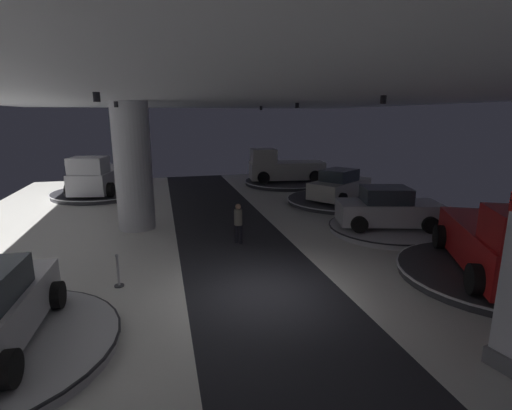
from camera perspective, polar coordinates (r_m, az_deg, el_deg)
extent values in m
cube|color=silver|center=(11.10, 1.29, -13.11)|extent=(24.00, 44.00, 0.05)
cube|color=#232328|center=(11.09, 1.29, -12.98)|extent=(4.40, 44.00, 0.01)
cube|color=silver|center=(9.97, 1.47, 16.96)|extent=(24.00, 44.00, 0.10)
cylinder|color=black|center=(9.86, -22.75, 14.68)|extent=(0.16, 0.16, 0.22)
cylinder|color=black|center=(15.98, -20.22, 13.95)|extent=(0.16, 0.16, 0.22)
cylinder|color=black|center=(21.89, -18.86, 13.64)|extent=(0.16, 0.16, 0.22)
cylinder|color=black|center=(11.17, 18.52, 14.73)|extent=(0.16, 0.16, 0.22)
cylinder|color=black|center=(16.90, 6.17, 14.58)|extent=(0.16, 0.16, 0.22)
cylinder|color=black|center=(22.36, 0.76, 14.31)|extent=(0.16, 0.16, 0.22)
cylinder|color=silver|center=(17.35, -17.91, 5.47)|extent=(1.58, 1.58, 5.50)
cylinder|color=black|center=(10.74, -27.52, -11.87)|extent=(0.25, 0.69, 0.68)
cylinder|color=black|center=(8.37, -32.93, -19.91)|extent=(0.25, 0.69, 0.68)
sphere|color=white|center=(11.31, -29.37, -8.75)|extent=(0.18, 0.18, 0.18)
cylinder|color=#B7B7BC|center=(17.42, 18.96, -3.41)|extent=(4.83, 4.83, 0.26)
cylinder|color=black|center=(17.39, 18.98, -3.09)|extent=(4.93, 4.93, 0.05)
cube|color=silver|center=(17.23, 19.14, -1.04)|extent=(4.53, 2.87, 0.90)
cube|color=#2D3842|center=(17.02, 18.85, 1.39)|extent=(2.25, 2.02, 0.70)
cylinder|color=black|center=(18.68, 22.36, -1.10)|extent=(0.71, 0.40, 0.68)
cylinder|color=black|center=(16.89, 24.70, -2.76)|extent=(0.71, 0.40, 0.68)
cylinder|color=black|center=(17.86, 13.76, -1.09)|extent=(0.71, 0.40, 0.68)
cylinder|color=black|center=(15.98, 15.23, -2.86)|extent=(0.71, 0.40, 0.68)
sphere|color=white|center=(18.37, 24.84, -0.33)|extent=(0.18, 0.18, 0.18)
sphere|color=white|center=(17.49, 26.08, -1.08)|extent=(0.18, 0.18, 0.18)
cylinder|color=#333338|center=(25.92, -22.06, 1.67)|extent=(5.86, 5.86, 0.28)
cylinder|color=white|center=(25.90, -22.08, 1.91)|extent=(5.98, 5.98, 0.05)
cube|color=silver|center=(25.77, -22.23, 3.61)|extent=(3.11, 5.61, 1.20)
cube|color=silver|center=(24.05, -23.77, 5.39)|extent=(2.20, 2.04, 1.00)
cube|color=#28333D|center=(24.53, -23.36, 5.56)|extent=(1.73, 0.43, 0.75)
cylinder|color=black|center=(23.72, -20.94, 2.16)|extent=(0.44, 0.88, 0.84)
cylinder|color=black|center=(24.56, -26.16, 2.02)|extent=(0.44, 0.88, 0.84)
cylinder|color=black|center=(27.21, -18.56, 3.67)|extent=(0.44, 0.88, 0.84)
cylinder|color=black|center=(27.94, -23.21, 3.52)|extent=(0.44, 0.88, 0.84)
cylinder|color=#333338|center=(13.98, 31.99, -8.82)|extent=(5.56, 5.57, 0.27)
cylinder|color=white|center=(13.94, 32.05, -8.43)|extent=(5.68, 5.68, 0.05)
cube|color=red|center=(13.70, 32.44, -5.38)|extent=(4.22, 5.68, 1.20)
cylinder|color=black|center=(11.77, 29.89, -9.62)|extent=(0.62, 0.88, 0.84)
cylinder|color=black|center=(15.13, 25.74, -4.30)|extent=(0.62, 0.88, 0.84)
cylinder|color=#333338|center=(28.04, 4.55, 3.41)|extent=(5.98, 5.98, 0.28)
cylinder|color=white|center=(28.02, 4.55, 3.63)|extent=(6.10, 6.10, 0.05)
cube|color=silver|center=(27.90, 4.58, 5.21)|extent=(5.51, 2.69, 1.20)
cube|color=silver|center=(27.47, 1.12, 7.33)|extent=(1.91, 2.08, 1.00)
cube|color=#28333D|center=(27.55, 2.18, 7.34)|extent=(0.28, 1.75, 0.75)
cylinder|color=black|center=(26.48, 1.16, 4.10)|extent=(0.87, 0.37, 0.84)
cylinder|color=black|center=(28.78, 0.45, 4.83)|extent=(0.87, 0.37, 0.84)
cylinder|color=black|center=(27.28, 8.91, 4.21)|extent=(0.87, 0.37, 0.84)
cylinder|color=black|center=(29.52, 7.63, 4.93)|extent=(0.87, 0.37, 0.84)
cylinder|color=#333338|center=(22.45, 12.34, 0.64)|extent=(5.88, 5.88, 0.25)
cylinder|color=white|center=(22.43, 12.36, 0.87)|extent=(6.00, 6.00, 0.05)
cube|color=silver|center=(22.30, 12.44, 2.48)|extent=(4.49, 3.85, 0.90)
cube|color=#2D3842|center=(22.05, 12.34, 4.33)|extent=(2.45, 2.36, 0.70)
cylinder|color=black|center=(24.05, 12.01, 2.61)|extent=(0.69, 0.56, 0.68)
cylinder|color=black|center=(23.15, 16.30, 1.96)|extent=(0.69, 0.56, 0.68)
cylinder|color=black|center=(21.66, 8.24, 1.61)|extent=(0.69, 0.56, 0.68)
cylinder|color=black|center=(20.65, 12.85, 0.85)|extent=(0.69, 0.56, 0.68)
sphere|color=white|center=(24.30, 13.83, 3.54)|extent=(0.18, 0.18, 0.18)
sphere|color=white|center=(23.86, 15.93, 3.24)|extent=(0.18, 0.18, 0.18)
cylinder|color=black|center=(14.94, -2.35, -4.31)|extent=(0.14, 0.14, 0.80)
cylinder|color=black|center=(15.02, -2.95, -4.22)|extent=(0.14, 0.14, 0.80)
cylinder|color=#6B665B|center=(14.79, -2.68, -1.83)|extent=(0.32, 0.32, 0.62)
sphere|color=#99755B|center=(14.69, -2.70, -0.25)|extent=(0.22, 0.22, 0.22)
cylinder|color=#333338|center=(12.15, -19.78, -11.28)|extent=(0.28, 0.28, 0.04)
cylinder|color=#B2B2B7|center=(11.97, -19.95, -9.27)|extent=(0.07, 0.07, 0.96)
sphere|color=#B2B2B7|center=(11.80, -20.14, -7.11)|extent=(0.10, 0.10, 0.10)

